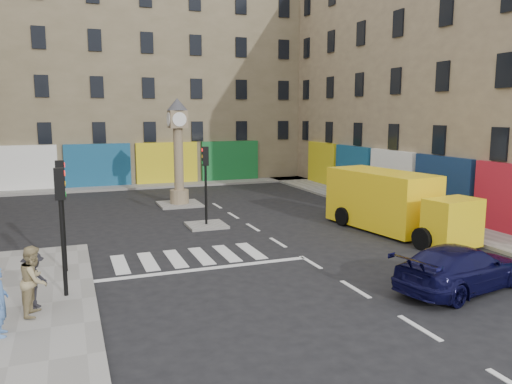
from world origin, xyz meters
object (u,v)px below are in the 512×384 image
yellow_van (393,203)px  pedestrian_tan (34,280)px  traffic_light_left_near (61,211)px  traffic_light_island (206,173)px  pedestrian_dark (34,281)px  traffic_light_left_far (62,198)px  navy_sedan (461,268)px  clock_pillar (178,145)px

yellow_van → pedestrian_tan: (-14.65, -4.90, -0.28)m
yellow_van → pedestrian_tan: size_ratio=4.19×
traffic_light_left_near → traffic_light_island: size_ratio=1.00×
yellow_van → traffic_light_island: bearing=143.8°
pedestrian_tan → pedestrian_dark: pedestrian_tan is taller
traffic_light_left_far → pedestrian_tan: size_ratio=2.02×
traffic_light_left_far → pedestrian_tan: 3.97m
traffic_light_left_near → traffic_light_left_far: size_ratio=1.00×
navy_sedan → traffic_light_left_far: bearing=49.7°
traffic_light_left_near → traffic_light_left_far: (0.00, 2.40, 0.00)m
pedestrian_tan → pedestrian_dark: (-0.04, 0.43, -0.14)m
traffic_light_left_far → traffic_light_island: (6.30, 5.40, -0.03)m
traffic_light_left_near → clock_pillar: 15.19m
navy_sedan → yellow_van: yellow_van is taller
traffic_light_island → pedestrian_dark: traffic_light_island is taller
yellow_van → pedestrian_dark: bearing=-171.1°
traffic_light_island → pedestrian_tan: size_ratio=2.02×
traffic_light_left_near → traffic_light_left_far: 2.40m
traffic_light_left_far → yellow_van: traffic_light_left_far is taller
yellow_van → pedestrian_dark: 15.36m
traffic_light_island → clock_pillar: size_ratio=0.61×
pedestrian_tan → traffic_light_left_near: bearing=-20.4°
traffic_light_left_far → pedestrian_dark: (-0.78, -3.15, -1.69)m
clock_pillar → traffic_light_left_near: bearing=-114.5°
traffic_light_left_far → pedestrian_tan: bearing=-101.7°
traffic_light_island → pedestrian_tan: traffic_light_island is taller
traffic_light_island → traffic_light_left_near: bearing=-128.9°
clock_pillar → pedestrian_tan: 16.73m
navy_sedan → clock_pillar: bearing=2.9°
clock_pillar → yellow_van: 12.81m
pedestrian_tan → clock_pillar: bearing=-13.4°
traffic_light_island → yellow_van: bearing=-28.1°
traffic_light_left_far → navy_sedan: 12.82m
clock_pillar → pedestrian_tan: clock_pillar is taller
navy_sedan → yellow_van: 7.58m
navy_sedan → pedestrian_tan: bearing=66.4°
traffic_light_left_far → pedestrian_dark: 3.66m
clock_pillar → navy_sedan: (4.99, -17.15, -2.85)m
traffic_light_left_far → traffic_light_island: 8.30m
traffic_light_left_near → clock_pillar: bearing=65.5°
pedestrian_dark → pedestrian_tan: bearing=-142.6°
yellow_van → pedestrian_dark: size_ratio=4.93×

